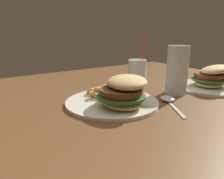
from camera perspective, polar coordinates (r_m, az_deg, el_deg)
dining_table at (r=0.82m, az=10.60°, el=-12.24°), size 1.25×1.20×0.77m
meal_plate_near at (r=0.66m, az=1.53°, el=-1.60°), size 0.29×0.29×0.10m
beer_glass at (r=0.81m, az=16.62°, el=4.39°), size 0.08×0.08×0.17m
juice_glass at (r=0.87m, az=6.57°, el=3.72°), size 0.07×0.07×0.21m
spoon at (r=0.73m, az=14.47°, el=-2.53°), size 0.17×0.12×0.02m
meal_plate_far at (r=0.94m, az=24.37°, el=2.31°), size 0.26×0.26×0.10m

